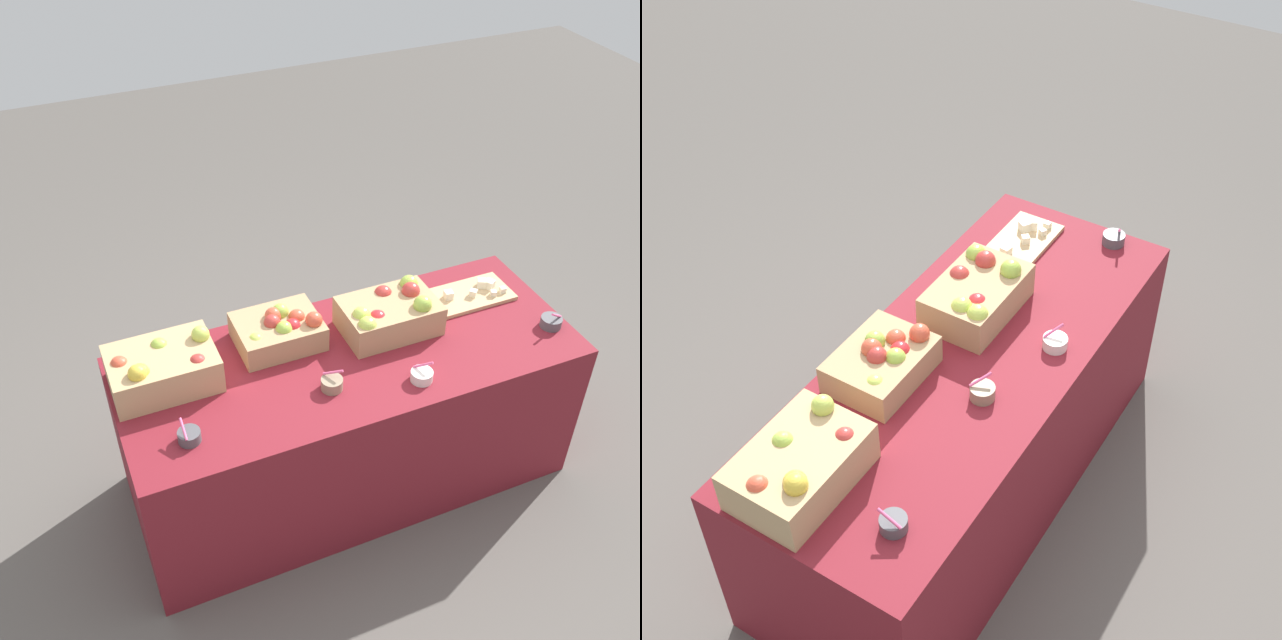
# 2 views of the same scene
# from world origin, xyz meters

# --- Properties ---
(ground_plane) EXTENTS (10.00, 10.00, 0.00)m
(ground_plane) POSITION_xyz_m (0.00, 0.00, 0.00)
(ground_plane) COLOR #56514C
(table) EXTENTS (1.90, 0.76, 0.74)m
(table) POSITION_xyz_m (0.00, 0.00, 0.37)
(table) COLOR maroon
(table) RESTS_ON ground_plane
(apple_crate_left) EXTENTS (0.41, 0.28, 0.20)m
(apple_crate_left) POSITION_xyz_m (-0.73, 0.13, 0.82)
(apple_crate_left) COLOR tan
(apple_crate_left) RESTS_ON table
(apple_crate_middle) EXTENTS (0.35, 0.27, 0.16)m
(apple_crate_middle) POSITION_xyz_m (-0.23, 0.18, 0.81)
(apple_crate_middle) COLOR tan
(apple_crate_middle) RESTS_ON table
(apple_crate_right) EXTENTS (0.40, 0.26, 0.19)m
(apple_crate_right) POSITION_xyz_m (0.22, 0.09, 0.82)
(apple_crate_right) COLOR tan
(apple_crate_right) RESTS_ON table
(cutting_board_back) EXTENTS (0.38, 0.21, 0.06)m
(cutting_board_back) POSITION_xyz_m (0.66, 0.14, 0.75)
(cutting_board_back) COLOR tan
(cutting_board_back) RESTS_ON table
(sample_bowl_near) EXTENTS (0.09, 0.09, 0.09)m
(sample_bowl_near) POSITION_xyz_m (0.20, -0.25, 0.76)
(sample_bowl_near) COLOR silver
(sample_bowl_near) RESTS_ON table
(sample_bowl_mid) EXTENTS (0.09, 0.09, 0.09)m
(sample_bowl_mid) POSITION_xyz_m (-0.14, -0.15, 0.76)
(sample_bowl_mid) COLOR gray
(sample_bowl_mid) RESTS_ON table
(sample_bowl_far) EXTENTS (0.09, 0.09, 0.10)m
(sample_bowl_far) POSITION_xyz_m (0.86, -0.17, 0.76)
(sample_bowl_far) COLOR #4C4C51
(sample_bowl_far) RESTS_ON table
(sample_bowl_extra) EXTENTS (0.08, 0.08, 0.09)m
(sample_bowl_extra) POSITION_xyz_m (-0.72, -0.20, 0.76)
(sample_bowl_extra) COLOR #4C4C51
(sample_bowl_extra) RESTS_ON table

